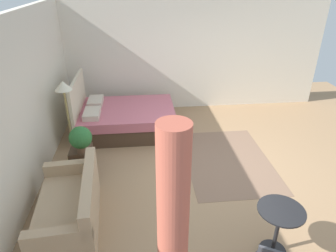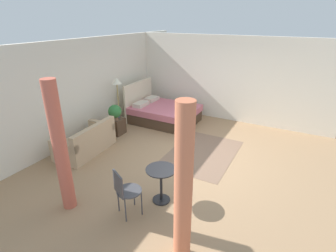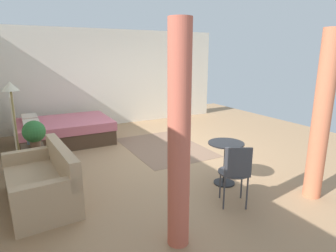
# 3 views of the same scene
# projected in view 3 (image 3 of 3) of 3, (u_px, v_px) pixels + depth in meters

# --- Properties ---
(ground_plane) EXTENTS (8.95, 9.41, 0.02)m
(ground_plane) POSITION_uv_depth(u_px,v_px,m) (164.00, 153.00, 6.07)
(ground_plane) COLOR #9E7A56
(wall_right) EXTENTS (0.12, 6.41, 2.71)m
(wall_right) POSITION_uv_depth(u_px,v_px,m) (116.00, 78.00, 8.28)
(wall_right) COLOR silver
(wall_right) RESTS_ON ground
(area_rug) EXTENTS (2.26, 1.56, 0.01)m
(area_rug) POSITION_uv_depth(u_px,v_px,m) (164.00, 147.00, 6.41)
(area_rug) COLOR #7F604C
(area_rug) RESTS_ON ground
(bed) EXTENTS (1.56, 2.07, 1.24)m
(bed) POSITION_uv_depth(u_px,v_px,m) (62.00, 130.00, 6.66)
(bed) COLOR #473323
(bed) RESTS_ON ground
(couch) EXTENTS (1.59, 0.90, 0.78)m
(couch) POSITION_uv_depth(u_px,v_px,m) (43.00, 184.00, 3.99)
(couch) COLOR tan
(couch) RESTS_ON ground
(nightstand) EXTENTS (0.41, 0.36, 0.47)m
(nightstand) POSITION_uv_depth(u_px,v_px,m) (34.00, 158.00, 5.06)
(nightstand) COLOR #473323
(nightstand) RESTS_ON ground
(potted_plant) EXTENTS (0.38, 0.38, 0.46)m
(potted_plant) POSITION_uv_depth(u_px,v_px,m) (34.00, 132.00, 4.88)
(potted_plant) COLOR brown
(potted_plant) RESTS_ON nightstand
(vase) EXTENTS (0.09, 0.09, 0.17)m
(vase) POSITION_uv_depth(u_px,v_px,m) (30.00, 139.00, 5.08)
(vase) COLOR slate
(vase) RESTS_ON nightstand
(floor_lamp) EXTENTS (0.29, 0.29, 1.56)m
(floor_lamp) POSITION_uv_depth(u_px,v_px,m) (12.00, 99.00, 5.06)
(floor_lamp) COLOR #99844C
(floor_lamp) RESTS_ON ground
(balcony_table) EXTENTS (0.56, 0.56, 0.69)m
(balcony_table) POSITION_uv_depth(u_px,v_px,m) (225.00, 156.00, 4.50)
(balcony_table) COLOR black
(balcony_table) RESTS_ON ground
(cafe_chair_near_window) EXTENTS (0.59, 0.59, 0.88)m
(cafe_chair_near_window) POSITION_uv_depth(u_px,v_px,m) (236.00, 170.00, 3.78)
(cafe_chair_near_window) COLOR #3F3F44
(cafe_chair_near_window) RESTS_ON ground
(curtain_left) EXTENTS (0.24, 0.24, 2.37)m
(curtain_left) POSITION_uv_depth(u_px,v_px,m) (322.00, 117.00, 3.93)
(curtain_left) COLOR #D1704C
(curtain_left) RESTS_ON ground
(curtain_right) EXTENTS (0.23, 0.23, 2.37)m
(curtain_right) POSITION_uv_depth(u_px,v_px,m) (179.00, 140.00, 2.89)
(curtain_right) COLOR #C15B47
(curtain_right) RESTS_ON ground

